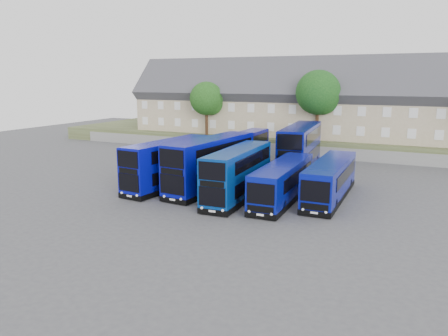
# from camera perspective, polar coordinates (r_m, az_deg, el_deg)

# --- Properties ---
(ground) EXTENTS (120.00, 120.00, 0.00)m
(ground) POSITION_cam_1_polar(r_m,az_deg,el_deg) (36.27, -0.83, -4.47)
(ground) COLOR #45454A
(ground) RESTS_ON ground
(retaining_wall) EXTENTS (70.00, 0.40, 1.50)m
(retaining_wall) POSITION_cam_1_polar(r_m,az_deg,el_deg) (58.14, 9.62, 2.23)
(retaining_wall) COLOR slate
(retaining_wall) RESTS_ON ground
(earth_bank) EXTENTS (80.00, 20.00, 2.00)m
(earth_bank) POSITION_cam_1_polar(r_m,az_deg,el_deg) (67.68, 11.94, 3.67)
(earth_bank) COLOR #434929
(earth_bank) RESTS_ON ground
(terrace_row) EXTENTS (54.00, 10.40, 11.20)m
(terrace_row) POSITION_cam_1_polar(r_m,az_deg,el_deg) (63.28, 11.30, 8.25)
(terrace_row) COLOR tan
(terrace_row) RESTS_ON earth_bank
(dd_front_left) EXTENTS (3.57, 11.17, 4.36)m
(dd_front_left) POSITION_cam_1_polar(r_m,az_deg,el_deg) (41.10, -7.20, 0.43)
(dd_front_left) COLOR #090DA5
(dd_front_left) RESTS_ON ground
(dd_front_mid) EXTENTS (3.80, 12.02, 4.70)m
(dd_front_mid) POSITION_cam_1_polar(r_m,az_deg,el_deg) (40.02, -1.73, 0.45)
(dd_front_mid) COLOR #080C99
(dd_front_mid) RESTS_ON ground
(dd_front_right) EXTENTS (2.91, 10.80, 4.25)m
(dd_front_right) POSITION_cam_1_polar(r_m,az_deg,el_deg) (36.81, 1.82, -0.88)
(dd_front_right) COLOR navy
(dd_front_right) RESTS_ON ground
(dd_rear_left) EXTENTS (2.39, 9.95, 3.94)m
(dd_rear_left) POSITION_cam_1_polar(r_m,az_deg,el_deg) (50.56, 2.81, 2.35)
(dd_rear_left) COLOR #070991
(dd_rear_left) RESTS_ON ground
(dd_rear_right) EXTENTS (3.98, 12.55, 4.91)m
(dd_rear_right) POSITION_cam_1_polar(r_m,az_deg,el_deg) (49.34, 9.92, 2.53)
(dd_rear_right) COLOR #060D7E
(dd_rear_right) RESTS_ON ground
(coach_east_a) EXTENTS (2.76, 11.61, 3.15)m
(coach_east_a) POSITION_cam_1_polar(r_m,az_deg,el_deg) (36.74, 7.68, -1.88)
(coach_east_a) COLOR #081396
(coach_east_a) RESTS_ON ground
(coach_east_b) EXTENTS (2.71, 11.88, 3.23)m
(coach_east_b) POSITION_cam_1_polar(r_m,az_deg,el_deg) (38.07, 13.70, -1.57)
(coach_east_b) COLOR #081195
(coach_east_b) RESTS_ON ground
(tree_west) EXTENTS (4.80, 4.80, 7.65)m
(tree_west) POSITION_cam_1_polar(r_m,az_deg,el_deg) (63.58, -2.15, 8.89)
(tree_west) COLOR #382314
(tree_west) RESTS_ON earth_bank
(tree_mid) EXTENTS (5.76, 5.76, 9.18)m
(tree_mid) POSITION_cam_1_polar(r_m,az_deg,el_deg) (58.44, 12.35, 9.39)
(tree_mid) COLOR #382314
(tree_mid) RESTS_ON earth_bank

